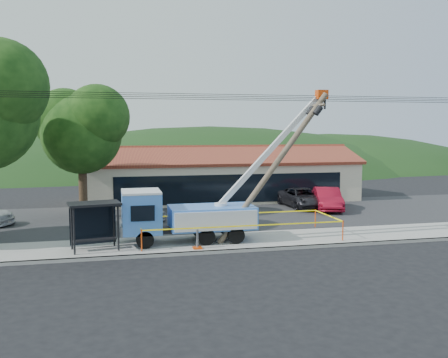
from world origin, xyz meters
TOP-DOWN VIEW (x-y plane):
  - ground at (0.00, 0.00)m, footprint 120.00×120.00m
  - curb at (0.00, 2.10)m, footprint 60.00×0.25m
  - sidewalk at (0.00, 4.00)m, footprint 60.00×4.00m
  - parking_lot at (0.00, 12.00)m, footprint 60.00×12.00m
  - strip_mall at (4.00, 19.98)m, footprint 22.50×8.53m
  - tree_lot at (-7.00, 13.00)m, footprint 6.30×5.60m
  - hill_west at (-15.00, 55.00)m, footprint 78.40×56.00m
  - hill_center at (10.00, 55.00)m, footprint 89.60×64.00m
  - hill_east at (30.00, 55.00)m, footprint 72.80×52.00m
  - utility_truck at (-1.41, 4.31)m, footprint 11.11×3.74m
  - leaning_pole at (3.43, 3.58)m, footprint 6.04×1.69m
  - bus_shelter at (-6.03, 3.66)m, footprint 2.67×1.90m
  - caution_tape at (1.49, 4.53)m, footprint 10.63×3.70m
  - car_silver at (-3.01, 11.69)m, footprint 2.78×4.29m
  - car_red at (10.36, 12.52)m, footprint 3.01×5.23m
  - car_dark at (8.99, 13.98)m, footprint 2.68×5.39m

SIDE VIEW (x-z plane):
  - ground at x=0.00m, z-range 0.00..0.00m
  - hill_west at x=-15.00m, z-range -14.00..14.00m
  - hill_center at x=10.00m, z-range -16.00..16.00m
  - hill_east at x=30.00m, z-range -13.00..13.00m
  - car_silver at x=-3.01m, z-range -0.68..0.68m
  - car_red at x=10.36m, z-range -0.82..0.82m
  - car_dark at x=8.99m, z-range -0.73..0.73m
  - parking_lot at x=0.00m, z-range 0.00..0.10m
  - curb at x=0.00m, z-range 0.00..0.15m
  - sidewalk at x=0.00m, z-range 0.00..0.15m
  - caution_tape at x=1.49m, z-range 0.40..1.47m
  - utility_truck at x=-1.41m, z-range -2.36..5.64m
  - bus_shelter at x=-6.03m, z-range 0.69..3.05m
  - strip_mall at x=4.00m, z-range -0.46..4.22m
  - leaning_pole at x=3.43m, z-range 0.45..8.38m
  - tree_lot at x=-7.00m, z-range 1.74..10.68m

